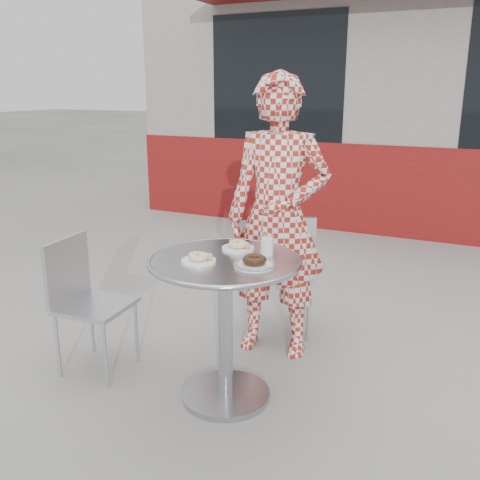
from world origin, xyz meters
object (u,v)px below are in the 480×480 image
at_px(seated_person, 278,218).
at_px(milk_cup, 267,245).
at_px(plate_near, 199,258).
at_px(chair_left, 96,331).
at_px(chair_far, 281,295).
at_px(plate_checker, 254,263).
at_px(plate_far, 239,246).
at_px(bistro_table, 225,295).

relative_size(seated_person, milk_cup, 15.76).
bearing_deg(seated_person, plate_near, -105.74).
relative_size(chair_left, seated_person, 0.46).
bearing_deg(chair_far, plate_near, 64.16).
relative_size(chair_far, seated_person, 0.49).
bearing_deg(chair_left, plate_checker, -94.38).
bearing_deg(plate_checker, plate_far, 131.01).
xyz_separation_m(chair_far, plate_far, (0.03, -0.72, 0.54)).
bearing_deg(plate_near, seated_person, 81.44).
bearing_deg(plate_far, bistro_table, -86.47).
distance_m(chair_far, plate_near, 1.13).
distance_m(chair_left, plate_near, 0.92).
height_order(bistro_table, chair_left, same).
bearing_deg(chair_far, milk_cup, 82.29).
xyz_separation_m(plate_far, plate_near, (-0.08, -0.27, -0.00)).
relative_size(plate_near, milk_cup, 1.58).
xyz_separation_m(bistro_table, milk_cup, (0.16, 0.15, 0.24)).
relative_size(bistro_table, plate_checker, 3.92).
bearing_deg(chair_left, seated_person, -55.37).
xyz_separation_m(plate_near, milk_cup, (0.25, 0.25, 0.03)).
bearing_deg(milk_cup, chair_far, 105.27).
height_order(plate_far, milk_cup, milk_cup).
relative_size(bistro_table, milk_cup, 7.26).
bearing_deg(chair_far, plate_checker, 80.26).
distance_m(bistro_table, seated_person, 0.69).
relative_size(seated_person, plate_checker, 8.51).
height_order(chair_left, plate_far, plate_far).
xyz_separation_m(plate_far, plate_checker, (0.19, -0.22, -0.00)).
height_order(seated_person, plate_far, seated_person).
xyz_separation_m(seated_person, plate_far, (-0.03, -0.47, -0.05)).
height_order(seated_person, plate_near, seated_person).
distance_m(bistro_table, plate_checker, 0.28).
height_order(plate_far, plate_checker, plate_checker).
relative_size(bistro_table, plate_far, 4.58).
distance_m(bistro_table, chair_left, 0.89).
bearing_deg(seated_person, plate_far, -101.04).
distance_m(bistro_table, plate_far, 0.27).
distance_m(bistro_table, chair_far, 0.95).
xyz_separation_m(bistro_table, plate_far, (-0.01, 0.18, 0.21)).
height_order(seated_person, milk_cup, seated_person).
height_order(seated_person, plate_checker, seated_person).
relative_size(chair_far, plate_near, 4.93).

